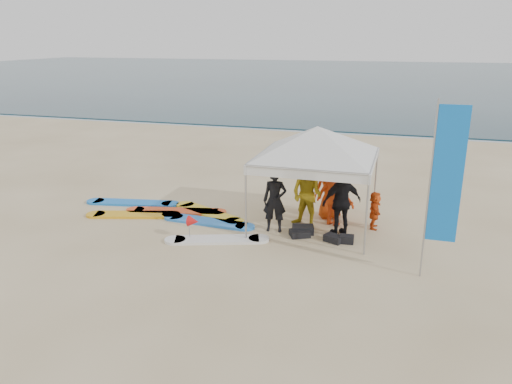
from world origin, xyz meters
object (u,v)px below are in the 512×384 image
at_px(person_black_a, 275,200).
at_px(surfboard_spread, 177,216).
at_px(feather_flag, 445,177).
at_px(canopy_tent, 318,127).
at_px(marker_pennant, 193,221).
at_px(person_yellow, 307,194).
at_px(person_seated, 375,210).
at_px(person_orange_b, 330,188).
at_px(person_black_b, 342,202).
at_px(person_orange_a, 335,194).

bearing_deg(person_black_a, surfboard_spread, 167.95).
height_order(person_black_a, surfboard_spread, person_black_a).
relative_size(person_black_a, feather_flag, 0.45).
height_order(canopy_tent, marker_pennant, canopy_tent).
bearing_deg(person_yellow, person_black_a, -124.00).
bearing_deg(person_seated, marker_pennant, 112.92).
distance_m(person_black_a, person_orange_b, 1.92).
height_order(person_seated, canopy_tent, canopy_tent).
bearing_deg(feather_flag, person_yellow, 145.68).
height_order(person_black_a, person_orange_b, person_orange_b).
xyz_separation_m(person_seated, marker_pennant, (-4.38, -2.16, -0.02)).
xyz_separation_m(person_yellow, person_seated, (1.80, 0.40, -0.40)).
height_order(person_black_b, feather_flag, feather_flag).
height_order(person_yellow, canopy_tent, canopy_tent).
distance_m(person_orange_a, person_seated, 1.15).
bearing_deg(person_black_b, canopy_tent, -61.02).
distance_m(person_orange_b, marker_pennant, 4.08).
bearing_deg(person_yellow, person_orange_b, 79.63).
relative_size(person_orange_a, feather_flag, 0.46).
relative_size(person_yellow, person_black_b, 1.01).
bearing_deg(person_orange_a, marker_pennant, 54.25).
bearing_deg(person_orange_b, person_yellow, 32.94).
bearing_deg(person_seated, person_black_a, 107.42).
height_order(person_orange_b, marker_pennant, person_orange_b).
relative_size(person_black_a, person_orange_a, 0.97).
relative_size(person_seated, feather_flag, 0.27).
distance_m(person_orange_a, canopy_tent, 1.97).
bearing_deg(person_yellow, surfboard_spread, -155.28).
height_order(person_seated, feather_flag, feather_flag).
distance_m(person_seated, canopy_tent, 2.77).
distance_m(person_black_a, person_orange_a, 1.73).
bearing_deg(feather_flag, canopy_tent, 143.10).
relative_size(person_orange_b, feather_flag, 0.47).
xyz_separation_m(marker_pennant, surfboard_spread, (-1.15, 1.38, -0.46)).
xyz_separation_m(person_black_b, marker_pennant, (-3.57, -1.41, -0.42)).
distance_m(person_black_a, canopy_tent, 2.23).
relative_size(marker_pennant, surfboard_spread, 0.11).
relative_size(person_orange_b, surfboard_spread, 0.30).
bearing_deg(person_seated, person_orange_b, 66.04).
height_order(person_black_a, person_orange_a, person_orange_a).
xyz_separation_m(person_orange_b, person_seated, (1.30, -0.49, -0.38)).
bearing_deg(canopy_tent, person_black_b, -27.99).
relative_size(person_orange_a, person_black_b, 0.97).
xyz_separation_m(person_black_b, feather_flag, (2.28, -1.88, 1.36)).
height_order(person_orange_a, marker_pennant, person_orange_a).
relative_size(person_orange_b, marker_pennant, 2.82).
relative_size(person_black_b, surfboard_spread, 0.31).
bearing_deg(person_black_a, feather_flag, -31.06).
xyz_separation_m(person_black_a, person_black_b, (1.74, 0.21, 0.06)).
height_order(person_yellow, feather_flag, feather_flag).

